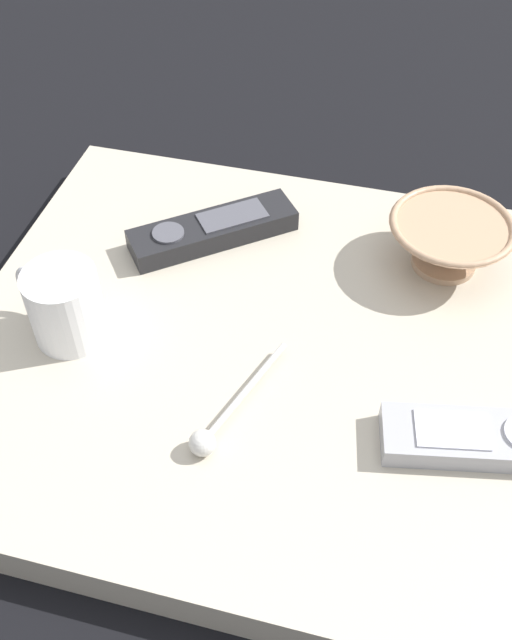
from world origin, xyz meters
name	(u,v)px	position (x,y,z in m)	size (l,w,h in m)	color
ground_plane	(277,369)	(0.00, 0.00, 0.00)	(6.00, 6.00, 0.00)	black
table	(277,356)	(0.00, 0.00, 0.02)	(0.56, 0.65, 0.05)	#B7AD99
cereal_bowl	(449,241)	(-0.16, 0.15, 0.08)	(0.14, 0.14, 0.06)	tan
coffee_mug	(64,305)	(0.04, -0.21, 0.09)	(0.07, 0.10, 0.08)	white
teaspoon	(214,429)	(0.13, -0.03, 0.06)	(0.14, 0.06, 0.02)	silver
tv_remote_near	(473,438)	(0.08, 0.20, 0.06)	(0.08, 0.17, 0.03)	#9E9EA3
tv_remote_far	(213,230)	(-0.14, -0.11, 0.06)	(0.16, 0.19, 0.03)	black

